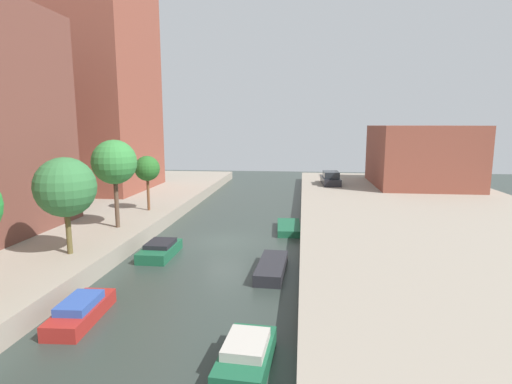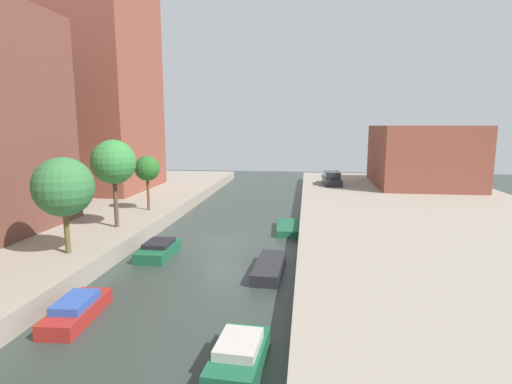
{
  "view_description": "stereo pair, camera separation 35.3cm",
  "coord_description": "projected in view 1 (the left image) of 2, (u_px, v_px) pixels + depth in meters",
  "views": [
    {
      "loc": [
        5.05,
        -25.7,
        7.65
      ],
      "look_at": [
        1.12,
        8.56,
        1.97
      ],
      "focal_mm": 28.62,
      "sensor_mm": 36.0,
      "label": 1
    },
    {
      "loc": [
        5.4,
        -25.66,
        7.65
      ],
      "look_at": [
        1.12,
        8.56,
        1.97
      ],
      "focal_mm": 28.62,
      "sensor_mm": 36.0,
      "label": 2
    }
  ],
  "objects": [
    {
      "name": "ground_plane",
      "position": [
        224.0,
        242.0,
        27.0
      ],
      "size": [
        84.0,
        84.0,
        0.0
      ],
      "primitive_type": "plane",
      "color": "#2D3833"
    },
    {
      "name": "quay_left",
      "position": [
        14.0,
        228.0,
        28.61
      ],
      "size": [
        20.0,
        64.0,
        1.0
      ],
      "primitive_type": "cube",
      "color": "gray",
      "rests_on": "ground_plane"
    },
    {
      "name": "quay_right",
      "position": [
        463.0,
        242.0,
        25.24
      ],
      "size": [
        20.0,
        64.0,
        1.0
      ],
      "primitive_type": "cube",
      "color": "gray",
      "rests_on": "ground_plane"
    },
    {
      "name": "apartment_tower_far",
      "position": [
        93.0,
        55.0,
        40.81
      ],
      "size": [
        10.0,
        11.4,
        27.08
      ],
      "primitive_type": "cube",
      "color": "brown",
      "rests_on": "quay_left"
    },
    {
      "name": "low_block_right",
      "position": [
        420.0,
        156.0,
        45.07
      ],
      "size": [
        10.0,
        12.04,
        6.59
      ],
      "primitive_type": "cube",
      "color": "brown",
      "rests_on": "quay_right"
    },
    {
      "name": "street_tree_1",
      "position": [
        65.0,
        187.0,
        20.78
      ],
      "size": [
        3.07,
        3.07,
        5.06
      ],
      "color": "brown",
      "rests_on": "quay_left"
    },
    {
      "name": "street_tree_2",
      "position": [
        114.0,
        162.0,
        26.15
      ],
      "size": [
        2.86,
        2.86,
        5.73
      ],
      "color": "brown",
      "rests_on": "quay_left"
    },
    {
      "name": "street_tree_3",
      "position": [
        147.0,
        169.0,
        31.7
      ],
      "size": [
        1.95,
        1.95,
        4.29
      ],
      "color": "brown",
      "rests_on": "quay_left"
    },
    {
      "name": "parked_car",
      "position": [
        331.0,
        179.0,
        46.11
      ],
      "size": [
        2.09,
        4.82,
        1.5
      ],
      "color": "black",
      "rests_on": "quay_right"
    },
    {
      "name": "moored_boat_left_1",
      "position": [
        81.0,
        311.0,
        16.1
      ],
      "size": [
        1.57,
        3.69,
        0.92
      ],
      "color": "maroon",
      "rests_on": "ground_plane"
    },
    {
      "name": "moored_boat_left_2",
      "position": [
        160.0,
        250.0,
        24.05
      ],
      "size": [
        1.69,
        3.53,
        0.85
      ],
      "color": "#195638",
      "rests_on": "ground_plane"
    },
    {
      "name": "moored_boat_right_1",
      "position": [
        246.0,
        356.0,
        12.89
      ],
      "size": [
        1.73,
        3.35,
        0.99
      ],
      "color": "#195638",
      "rests_on": "ground_plane"
    },
    {
      "name": "moored_boat_right_2",
      "position": [
        272.0,
        267.0,
        21.29
      ],
      "size": [
        1.53,
        4.26,
        0.59
      ],
      "color": "#232328",
      "rests_on": "ground_plane"
    },
    {
      "name": "moored_boat_right_3",
      "position": [
        289.0,
        228.0,
        29.8
      ],
      "size": [
        1.9,
        4.14,
        0.48
      ],
      "color": "#195638",
      "rests_on": "ground_plane"
    }
  ]
}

